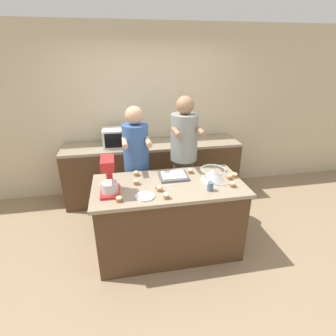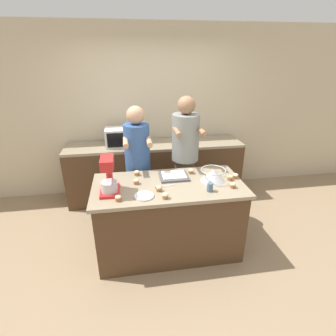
{
  "view_description": "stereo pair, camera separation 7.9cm",
  "coord_description": "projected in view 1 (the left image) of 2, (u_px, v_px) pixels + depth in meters",
  "views": [
    {
      "loc": [
        -0.5,
        -2.58,
        2.25
      ],
      "look_at": [
        0.0,
        0.04,
        1.08
      ],
      "focal_mm": 28.0,
      "sensor_mm": 36.0,
      "label": 1
    },
    {
      "loc": [
        -0.42,
        -2.6,
        2.25
      ],
      "look_at": [
        0.0,
        0.04,
        1.08
      ],
      "focal_mm": 28.0,
      "sensor_mm": 36.0,
      "label": 2
    }
  ],
  "objects": [
    {
      "name": "cupcake_6",
      "position": [
        136.0,
        173.0,
        3.14
      ],
      "size": [
        0.06,
        0.06,
        0.06
      ],
      "color": "#9E6038",
      "rests_on": "island_counter"
    },
    {
      "name": "drinking_glass",
      "position": [
        210.0,
        187.0,
        2.79
      ],
      "size": [
        0.07,
        0.07,
        0.1
      ],
      "color": "slate",
      "rests_on": "island_counter"
    },
    {
      "name": "mixing_bowl",
      "position": [
        213.0,
        174.0,
        3.02
      ],
      "size": [
        0.29,
        0.29,
        0.14
      ],
      "color": "#BCBCC1",
      "rests_on": "island_counter"
    },
    {
      "name": "stand_mixer",
      "position": [
        109.0,
        178.0,
        2.69
      ],
      "size": [
        0.2,
        0.3,
        0.4
      ],
      "color": "red",
      "rests_on": "island_counter"
    },
    {
      "name": "cupcake_8",
      "position": [
        233.0,
        184.0,
        2.88
      ],
      "size": [
        0.06,
        0.06,
        0.06
      ],
      "color": "#9E6038",
      "rests_on": "island_counter"
    },
    {
      "name": "ground_plane",
      "position": [
        169.0,
        247.0,
        3.31
      ],
      "size": [
        16.0,
        16.0,
        0.0
      ],
      "primitive_type": "plane",
      "color": "#937A5B"
    },
    {
      "name": "small_plate",
      "position": [
        145.0,
        196.0,
        2.68
      ],
      "size": [
        0.2,
        0.2,
        0.02
      ],
      "color": "white",
      "rests_on": "island_counter"
    },
    {
      "name": "cupcake_1",
      "position": [
        166.0,
        196.0,
        2.65
      ],
      "size": [
        0.06,
        0.06,
        0.06
      ],
      "color": "#9E6038",
      "rests_on": "island_counter"
    },
    {
      "name": "person_left",
      "position": [
        137.0,
        166.0,
        3.45
      ],
      "size": [
        0.34,
        0.5,
        1.67
      ],
      "color": "brown",
      "rests_on": "ground_plane"
    },
    {
      "name": "back_wall",
      "position": [
        149.0,
        113.0,
        4.31
      ],
      "size": [
        10.0,
        0.06,
        2.7
      ],
      "color": "beige",
      "rests_on": "ground_plane"
    },
    {
      "name": "cupcake_5",
      "position": [
        119.0,
        199.0,
        2.59
      ],
      "size": [
        0.06,
        0.06,
        0.06
      ],
      "color": "#9E6038",
      "rests_on": "island_counter"
    },
    {
      "name": "island_counter",
      "position": [
        169.0,
        217.0,
        3.13
      ],
      "size": [
        1.7,
        0.84,
        0.9
      ],
      "color": "#4C331E",
      "rests_on": "ground_plane"
    },
    {
      "name": "cupcake_7",
      "position": [
        190.0,
        171.0,
        3.21
      ],
      "size": [
        0.06,
        0.06,
        0.06
      ],
      "color": "#9E6038",
      "rests_on": "island_counter"
    },
    {
      "name": "knife",
      "position": [
        164.0,
        187.0,
        2.89
      ],
      "size": [
        0.22,
        0.06,
        0.01
      ],
      "color": "#BCBCC1",
      "rests_on": "island_counter"
    },
    {
      "name": "person_right",
      "position": [
        184.0,
        159.0,
        3.54
      ],
      "size": [
        0.37,
        0.52,
        1.78
      ],
      "color": "brown",
      "rests_on": "ground_plane"
    },
    {
      "name": "back_counter",
      "position": [
        153.0,
        170.0,
        4.35
      ],
      "size": [
        2.8,
        0.6,
        0.93
      ],
      "color": "#4C331E",
      "rests_on": "ground_plane"
    },
    {
      "name": "cupcake_0",
      "position": [
        136.0,
        182.0,
        2.93
      ],
      "size": [
        0.06,
        0.06,
        0.06
      ],
      "color": "#9E6038",
      "rests_on": "island_counter"
    },
    {
      "name": "baking_tray",
      "position": [
        174.0,
        176.0,
        3.1
      ],
      "size": [
        0.34,
        0.28,
        0.04
      ],
      "color": "#4C4C51",
      "rests_on": "island_counter"
    },
    {
      "name": "cupcake_3",
      "position": [
        229.0,
        177.0,
        3.05
      ],
      "size": [
        0.06,
        0.06,
        0.06
      ],
      "color": "#9E6038",
      "rests_on": "island_counter"
    },
    {
      "name": "microwave_oven",
      "position": [
        118.0,
        137.0,
        4.02
      ],
      "size": [
        0.47,
        0.33,
        0.27
      ],
      "color": "silver",
      "rests_on": "back_counter"
    },
    {
      "name": "cupcake_2",
      "position": [
        235.0,
        175.0,
        3.1
      ],
      "size": [
        0.06,
        0.06,
        0.06
      ],
      "color": "#9E6038",
      "rests_on": "island_counter"
    },
    {
      "name": "cupcake_4",
      "position": [
        160.0,
        188.0,
        2.79
      ],
      "size": [
        0.06,
        0.06,
        0.06
      ],
      "color": "#9E6038",
      "rests_on": "island_counter"
    }
  ]
}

